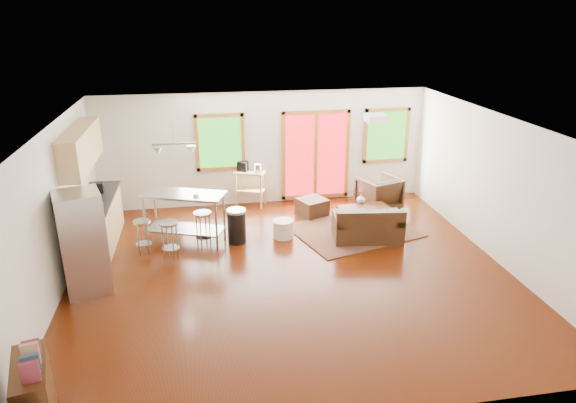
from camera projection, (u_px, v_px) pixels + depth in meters
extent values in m
cube|color=#351002|center=(291.00, 272.00, 8.96)|extent=(7.50, 7.00, 0.02)
cube|color=white|center=(291.00, 124.00, 8.04)|extent=(7.50, 7.00, 0.02)
cube|color=silver|center=(264.00, 149.00, 11.74)|extent=(7.50, 0.02, 2.60)
cube|color=silver|center=(51.00, 217.00, 7.90)|extent=(0.02, 7.00, 2.60)
cube|color=silver|center=(499.00, 189.00, 9.10)|extent=(0.02, 7.00, 2.60)
cube|color=silver|center=(351.00, 322.00, 5.27)|extent=(7.50, 0.02, 2.60)
cube|color=#1D5614|center=(220.00, 142.00, 11.46)|extent=(0.94, 0.02, 1.14)
cube|color=#975D21|center=(219.00, 115.00, 11.24)|extent=(1.10, 0.05, 0.08)
cube|color=#975D21|center=(221.00, 169.00, 11.68)|extent=(1.10, 0.05, 0.08)
cube|color=#975D21|center=(197.00, 143.00, 11.38)|extent=(0.08, 0.05, 1.30)
cube|color=#975D21|center=(243.00, 141.00, 11.54)|extent=(0.08, 0.05, 1.30)
cube|color=#B11018|center=(316.00, 155.00, 11.95)|extent=(1.44, 0.02, 1.94)
cube|color=#975D21|center=(316.00, 112.00, 11.59)|extent=(1.60, 0.05, 0.08)
cube|color=#975D21|center=(315.00, 196.00, 12.31)|extent=(1.60, 0.05, 0.08)
cube|color=#975D21|center=(284.00, 157.00, 11.83)|extent=(0.08, 0.05, 2.10)
cube|color=#975D21|center=(347.00, 154.00, 12.07)|extent=(0.08, 0.05, 2.10)
cube|color=#975D21|center=(316.00, 155.00, 11.95)|extent=(0.08, 0.05, 1.94)
cube|color=#1D5614|center=(386.00, 136.00, 12.08)|extent=(0.94, 0.02, 1.14)
cube|color=#975D21|center=(388.00, 110.00, 11.86)|extent=(1.10, 0.05, 0.08)
cube|color=#975D21|center=(385.00, 160.00, 12.30)|extent=(1.10, 0.05, 0.08)
cube|color=#975D21|center=(366.00, 136.00, 12.00)|extent=(0.08, 0.05, 1.30)
cube|color=#975D21|center=(407.00, 135.00, 12.16)|extent=(0.08, 0.05, 1.30)
cube|color=#485831|center=(354.00, 230.00, 10.60)|extent=(2.81, 2.45, 0.02)
cube|color=black|center=(367.00, 230.00, 10.16)|extent=(1.41, 0.92, 0.37)
cube|color=black|center=(371.00, 220.00, 9.77)|extent=(1.34, 0.35, 0.34)
cube|color=black|center=(339.00, 219.00, 10.05)|extent=(0.27, 0.77, 0.14)
cube|color=black|center=(397.00, 218.00, 10.09)|extent=(0.27, 0.77, 0.14)
cube|color=black|center=(353.00, 219.00, 10.11)|extent=(0.61, 0.55, 0.11)
cube|color=black|center=(382.00, 218.00, 10.13)|extent=(0.61, 0.55, 0.11)
cube|color=#351B0A|center=(365.00, 209.00, 10.67)|extent=(1.10, 0.73, 0.04)
cube|color=#351B0A|center=(349.00, 225.00, 10.42)|extent=(0.07, 0.07, 0.38)
cube|color=#351B0A|center=(389.00, 220.00, 10.65)|extent=(0.07, 0.07, 0.38)
cube|color=#351B0A|center=(341.00, 216.00, 10.83)|extent=(0.07, 0.07, 0.38)
cube|color=#351B0A|center=(379.00, 212.00, 11.06)|extent=(0.07, 0.07, 0.38)
imported|color=black|center=(378.00, 192.00, 11.60)|extent=(1.02, 0.99, 0.84)
cube|color=black|center=(312.00, 207.00, 11.36)|extent=(0.74, 0.74, 0.37)
cylinder|color=white|center=(283.00, 229.00, 10.25)|extent=(0.53, 0.53, 0.36)
imported|color=silver|center=(361.00, 199.00, 10.97)|extent=(0.23, 0.24, 0.19)
sphere|color=#B82B50|center=(362.00, 191.00, 10.94)|extent=(0.09, 0.09, 0.07)
sphere|color=#B82B50|center=(361.00, 192.00, 10.88)|extent=(0.09, 0.09, 0.07)
sphere|color=#B82B50|center=(361.00, 190.00, 10.93)|extent=(0.09, 0.09, 0.07)
imported|color=maroon|center=(367.00, 203.00, 10.55)|extent=(0.22, 0.04, 0.29)
cube|color=tan|center=(98.00, 223.00, 9.82)|extent=(0.60, 2.20, 0.90)
cube|color=black|center=(95.00, 201.00, 9.65)|extent=(0.64, 2.24, 0.04)
cube|color=tan|center=(81.00, 148.00, 9.27)|extent=(0.36, 2.20, 0.70)
cylinder|color=#B7BABC|center=(89.00, 204.00, 9.15)|extent=(0.12, 0.12, 0.18)
cube|color=black|center=(98.00, 188.00, 9.98)|extent=(0.22, 0.18, 0.20)
cube|color=#B7BABC|center=(83.00, 243.00, 8.10)|extent=(0.84, 0.83, 1.68)
cube|color=gray|center=(104.00, 239.00, 8.24)|extent=(0.20, 0.59, 1.65)
cylinder|color=gray|center=(107.00, 235.00, 8.02)|extent=(0.03, 0.03, 1.12)
cylinder|color=gray|center=(103.00, 226.00, 8.37)|extent=(0.03, 0.03, 1.12)
cube|color=#B7BABC|center=(183.00, 194.00, 9.79)|extent=(1.71, 1.15, 0.04)
cube|color=gray|center=(186.00, 229.00, 10.04)|extent=(1.58, 1.03, 0.03)
cylinder|color=gray|center=(145.00, 221.00, 9.87)|extent=(0.05, 0.05, 0.96)
cylinder|color=gray|center=(216.00, 226.00, 9.62)|extent=(0.05, 0.05, 0.96)
cylinder|color=gray|center=(156.00, 211.00, 10.31)|extent=(0.05, 0.05, 0.96)
cylinder|color=gray|center=(224.00, 217.00, 10.07)|extent=(0.05, 0.05, 0.96)
imported|color=white|center=(196.00, 197.00, 9.61)|extent=(0.13, 0.11, 0.11)
cylinder|color=#B7BABC|center=(142.00, 222.00, 9.40)|extent=(0.36, 0.36, 0.04)
cylinder|color=gray|center=(148.00, 236.00, 9.62)|extent=(0.03, 0.03, 0.63)
cylinder|color=gray|center=(138.00, 237.00, 9.57)|extent=(0.03, 0.03, 0.63)
cylinder|color=gray|center=(139.00, 241.00, 9.42)|extent=(0.03, 0.03, 0.63)
cylinder|color=gray|center=(148.00, 239.00, 9.47)|extent=(0.03, 0.03, 0.63)
cylinder|color=gray|center=(144.00, 243.00, 9.56)|extent=(0.33, 0.33, 0.01)
cylinder|color=#B7BABC|center=(169.00, 223.00, 9.17)|extent=(0.45, 0.45, 0.04)
cylinder|color=gray|center=(177.00, 240.00, 9.37)|extent=(0.03, 0.03, 0.69)
cylinder|color=gray|center=(167.00, 239.00, 9.40)|extent=(0.03, 0.03, 0.69)
cylinder|color=gray|center=(163.00, 243.00, 9.23)|extent=(0.03, 0.03, 0.69)
cylinder|color=gray|center=(173.00, 244.00, 9.20)|extent=(0.03, 0.03, 0.69)
cylinder|color=gray|center=(171.00, 248.00, 9.34)|extent=(0.41, 0.41, 0.02)
cylinder|color=#B7BABC|center=(202.00, 213.00, 9.63)|extent=(0.45, 0.45, 0.04)
cylinder|color=gray|center=(206.00, 228.00, 9.88)|extent=(0.03, 0.03, 0.68)
cylinder|color=gray|center=(197.00, 230.00, 9.78)|extent=(0.03, 0.03, 0.68)
cylinder|color=gray|center=(201.00, 234.00, 9.64)|extent=(0.03, 0.03, 0.68)
cylinder|color=gray|center=(210.00, 232.00, 9.73)|extent=(0.03, 0.03, 0.68)
cylinder|color=gray|center=(204.00, 237.00, 9.80)|extent=(0.41, 0.41, 0.02)
cylinder|color=black|center=(237.00, 227.00, 9.99)|extent=(0.42, 0.42, 0.63)
cylinder|color=#B7BABC|center=(236.00, 211.00, 9.87)|extent=(0.44, 0.44, 0.05)
cube|color=tan|center=(250.00, 172.00, 11.69)|extent=(0.80, 0.67, 0.04)
cube|color=tan|center=(251.00, 189.00, 11.84)|extent=(0.76, 0.63, 0.03)
cube|color=tan|center=(236.00, 190.00, 11.73)|extent=(0.05, 0.05, 0.83)
cube|color=tan|center=(261.00, 192.00, 11.61)|extent=(0.05, 0.05, 0.83)
cube|color=tan|center=(241.00, 185.00, 12.05)|extent=(0.05, 0.05, 0.83)
cube|color=tan|center=(265.00, 187.00, 11.93)|extent=(0.05, 0.05, 0.83)
cube|color=black|center=(243.00, 166.00, 11.68)|extent=(0.27, 0.26, 0.22)
cylinder|color=#B7BABC|center=(258.00, 168.00, 11.61)|extent=(0.21, 0.21, 0.18)
cube|color=#351B0A|center=(34.00, 396.00, 5.53)|extent=(0.56, 0.96, 0.80)
cube|color=maroon|center=(30.00, 372.00, 5.11)|extent=(0.19, 0.09, 0.24)
cube|color=navy|center=(31.00, 364.00, 5.24)|extent=(0.19, 0.09, 0.22)
cube|color=tan|center=(30.00, 354.00, 5.36)|extent=(0.19, 0.09, 0.26)
cube|color=maroon|center=(31.00, 349.00, 5.50)|extent=(0.19, 0.09, 0.20)
cube|color=white|center=(376.00, 118.00, 8.87)|extent=(0.35, 0.35, 0.12)
cylinder|color=gray|center=(173.00, 128.00, 9.23)|extent=(0.02, 0.02, 0.60)
cube|color=gray|center=(174.00, 144.00, 9.33)|extent=(0.80, 0.04, 0.03)
cone|color=#B7BABC|center=(158.00, 151.00, 9.33)|extent=(0.18, 0.18, 0.14)
cone|color=#B7BABC|center=(191.00, 149.00, 9.42)|extent=(0.18, 0.18, 0.14)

